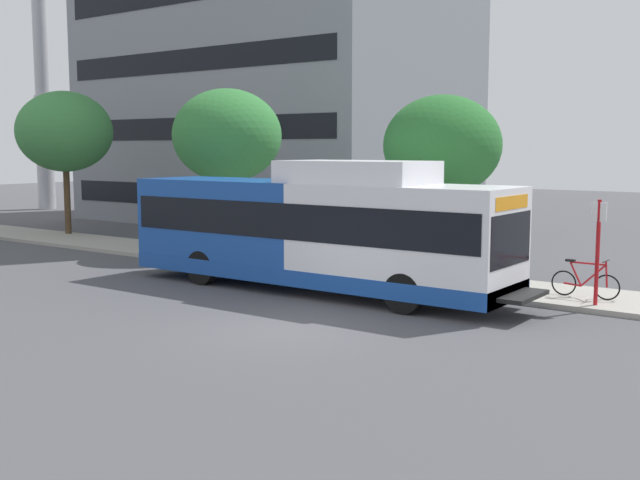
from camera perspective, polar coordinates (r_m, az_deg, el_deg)
The scene contains 9 objects.
ground_plane at distance 22.79m, azimuth -18.43°, elevation -3.54°, with size 120.00×120.00×0.00m, color #4C4C51.
sidewalk_curb at distance 26.06m, azimuth -3.18°, elevation -1.76°, with size 3.00×56.00×0.14m, color #A8A399.
transit_bus at distance 21.21m, azimuth -0.39°, elevation 0.72°, with size 2.58×12.25×3.65m.
bus_stop_sign_pole at distance 19.81m, azimuth 20.03°, elevation -0.29°, with size 0.10×0.36×2.60m.
bicycle_parked at distance 20.83m, azimuth 19.20°, elevation -2.95°, with size 0.52×1.76×1.02m.
street_tree_near_stop at distance 23.35m, azimuth 9.11°, elevation 6.96°, with size 3.55×3.55×5.43m.
street_tree_mid_block at distance 28.84m, azimuth -6.95°, elevation 7.74°, with size 4.06×4.06×6.04m.
street_tree_far_block at distance 36.21m, azimuth -18.53°, elevation 7.67°, with size 4.21×4.21×6.37m.
lattice_comm_tower at distance 53.62m, azimuth -20.15°, elevation 13.66°, with size 1.10×1.10×31.91m.
Camera 1 is at (-12.92, -10.34, 3.97)m, focal length 42.86 mm.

